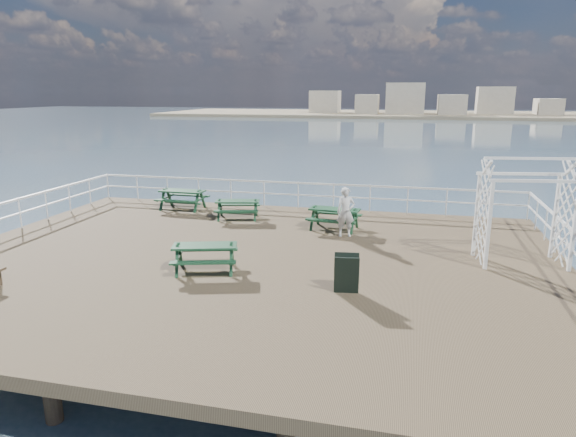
# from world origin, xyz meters

# --- Properties ---
(ground) EXTENTS (18.00, 14.00, 0.30)m
(ground) POSITION_xyz_m (0.00, 0.00, -0.15)
(ground) COLOR brown
(ground) RESTS_ON ground
(sea_backdrop) EXTENTS (300.00, 300.00, 9.20)m
(sea_backdrop) POSITION_xyz_m (12.54, 134.07, -0.51)
(sea_backdrop) COLOR #425D6F
(sea_backdrop) RESTS_ON ground
(railing) EXTENTS (17.77, 13.76, 1.10)m
(railing) POSITION_xyz_m (-0.07, 2.57, 0.87)
(railing) COLOR white
(railing) RESTS_ON ground
(picnic_table_a) EXTENTS (1.86, 1.51, 0.89)m
(picnic_table_a) POSITION_xyz_m (-4.59, 5.54, 0.57)
(picnic_table_a) COLOR #153B23
(picnic_table_a) RESTS_ON ground
(picnic_table_b) EXTENTS (1.90, 1.66, 0.80)m
(picnic_table_b) POSITION_xyz_m (-1.85, 4.52, 0.51)
(picnic_table_b) COLOR #153B23
(picnic_table_b) RESTS_ON ground
(picnic_table_c) EXTENTS (1.85, 1.55, 0.84)m
(picnic_table_c) POSITION_xyz_m (1.96, 3.86, 0.54)
(picnic_table_c) COLOR #153B23
(picnic_table_c) RESTS_ON ground
(picnic_table_d) EXTENTS (2.03, 1.81, 0.83)m
(picnic_table_d) POSITION_xyz_m (-0.78, -1.25, 0.53)
(picnic_table_d) COLOR #153B23
(picnic_table_d) RESTS_ON ground
(trellis_arbor) EXTENTS (2.59, 1.65, 3.00)m
(trellis_arbor) POSITION_xyz_m (7.60, 1.45, 1.33)
(trellis_arbor) COLOR white
(trellis_arbor) RESTS_ON ground
(sandwich_board) EXTENTS (0.64, 0.51, 0.97)m
(sandwich_board) POSITION_xyz_m (3.12, -1.92, 0.47)
(sandwich_board) COLOR black
(sandwich_board) RESTS_ON ground
(person) EXTENTS (0.69, 0.55, 1.65)m
(person) POSITION_xyz_m (2.46, 3.05, 0.83)
(person) COLOR silver
(person) RESTS_ON ground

